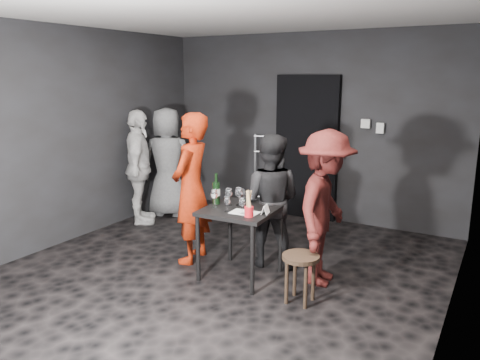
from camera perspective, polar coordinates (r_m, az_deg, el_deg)
The scene contains 26 objects.
floor at distance 5.15m, azimuth -2.77°, elevation -11.39°, with size 4.50×5.00×0.02m, color black.
ceiling at distance 4.74m, azimuth -3.14°, elevation 19.94°, with size 4.50×5.00×0.02m, color silver.
wall_back at distance 6.97m, azimuth 8.37°, elevation 6.40°, with size 4.50×0.04×2.70m, color black.
wall_left at distance 6.27m, azimuth -20.55°, elevation 5.02°, with size 0.04×5.00×2.70m, color black.
wall_right at distance 4.03m, azimuth 25.04°, elevation 0.72°, with size 0.04×5.00×2.70m, color black.
doorway at distance 6.96m, azimuth 8.11°, elevation 3.90°, with size 0.95×0.10×2.10m, color black.
wallbox_upper at distance 6.65m, azimuth 15.09°, elevation 6.66°, with size 0.12×0.06×0.12m, color #B7B7B2.
wallbox_lower at distance 6.61m, azimuth 16.75°, elevation 6.09°, with size 0.10×0.06×0.14m, color #B7B7B2.
hand_truck at distance 7.23m, azimuth 2.95°, elevation -2.37°, with size 0.41×0.34×1.22m.
tasting_table at distance 4.88m, azimuth 0.03°, elevation -4.58°, with size 0.72×0.72×0.75m.
stool at distance 4.46m, azimuth 7.40°, elevation -10.19°, with size 0.35×0.35×0.47m.
server_red at distance 5.26m, azimuth -5.99°, elevation 0.20°, with size 0.71×0.46×1.93m, color #A42309.
woman_black at distance 5.20m, azimuth 3.61°, elevation -2.56°, with size 0.71×0.39×1.47m, color black.
man_maroon at distance 4.77m, azimuth 10.35°, elevation -2.89°, with size 1.08×0.50×1.67m, color #4E1714.
bystander_cream at distance 6.77m, azimuth -12.25°, elevation 2.10°, with size 1.04×0.50×1.77m, color white.
bystander_grey at distance 7.08m, azimuth -8.83°, elevation 2.72°, with size 0.87×0.48×1.78m, color slate.
tasting_mat at distance 4.70m, azimuth 0.56°, elevation -3.99°, with size 0.28×0.19×0.00m, color white.
wine_glass_a at distance 4.86m, azimuth -3.16°, elevation -2.16°, with size 0.08×0.08×0.21m, color white, non-canonical shape.
wine_glass_b at distance 4.93m, azimuth -1.39°, elevation -1.96°, with size 0.08×0.08×0.21m, color white, non-canonical shape.
wine_glass_c at distance 4.93m, azimuth -0.14°, elevation -1.92°, with size 0.08×0.08×0.21m, color white, non-canonical shape.
wine_glass_d at distance 4.70m, azimuth -1.58°, elevation -2.87°, with size 0.07×0.07×0.18m, color white, non-canonical shape.
wine_glass_e at distance 4.64m, azimuth 0.26°, elevation -3.08°, with size 0.07×0.07×0.18m, color white, non-canonical shape.
wine_glass_f at distance 4.82m, azimuth 1.12°, elevation -2.41°, with size 0.07×0.07×0.19m, color white, non-canonical shape.
wine_bottle at distance 4.99m, azimuth -2.91°, elevation -1.49°, with size 0.08×0.08×0.33m.
breadstick_cup at distance 4.54m, azimuth 1.10°, elevation -2.95°, with size 0.09×0.09×0.28m.
reserved_card at distance 4.67m, azimuth 2.97°, elevation -3.57°, with size 0.07×0.12×0.09m, color white, non-canonical shape.
Camera 1 is at (2.56, -3.94, 2.11)m, focal length 35.00 mm.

